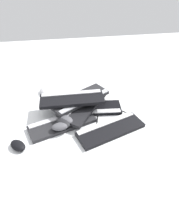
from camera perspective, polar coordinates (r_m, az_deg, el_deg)
name	(u,v)px	position (r m, az deg, el deg)	size (l,w,h in m)	color
ground_plane	(86,116)	(1.40, -0.89, -1.05)	(3.20, 3.20, 0.00)	white
keyboard_0	(90,108)	(1.45, 0.26, 1.04)	(0.19, 0.45, 0.03)	black
keyboard_1	(62,124)	(1.33, -7.78, -3.30)	(0.28, 0.46, 0.03)	#232326
keyboard_2	(111,129)	(1.29, 6.03, -4.93)	(0.29, 0.46, 0.03)	black
keyboard_3	(85,106)	(1.42, -1.42, 1.83)	(0.44, 0.38, 0.03)	black
keyboard_4	(80,99)	(1.44, -2.67, 3.75)	(0.35, 0.45, 0.03)	#232326
keyboard_5	(72,99)	(1.39, -5.01, 3.73)	(0.16, 0.44, 0.03)	black
mouse_0	(66,119)	(1.31, -6.79, -2.14)	(0.11, 0.07, 0.04)	#4C4C51
mouse_1	(60,126)	(1.26, -8.31, -4.07)	(0.11, 0.07, 0.04)	#4C4C51
mouse_2	(44,91)	(1.66, -12.83, 5.81)	(0.11, 0.07, 0.04)	#B7B7BC
mouse_3	(18,145)	(1.25, -19.78, -8.99)	(0.11, 0.07, 0.04)	black
mouse_4	(63,115)	(1.35, -7.55, -0.73)	(0.11, 0.07, 0.04)	black
mouse_5	(63,123)	(1.28, -7.53, -3.06)	(0.11, 0.07, 0.04)	black
cable_0	(111,116)	(1.40, 6.19, -1.16)	(0.25, 0.29, 0.01)	black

